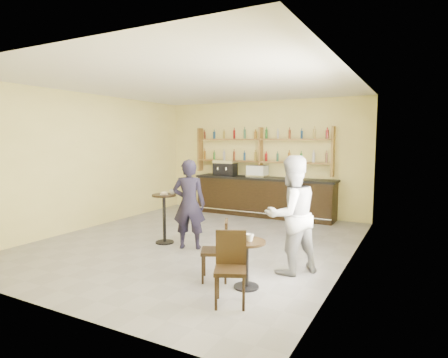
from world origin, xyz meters
The scene contains 23 objects.
floor centered at (0.00, 0.00, 0.00)m, with size 7.00×7.00×0.00m, color slate.
ceiling centered at (0.00, 0.00, 3.20)m, with size 7.00×7.00×0.00m, color white.
wall_back centered at (0.00, 3.50, 1.60)m, with size 7.00×7.00×0.00m, color #F2E589.
wall_front centered at (0.00, -3.50, 1.60)m, with size 7.00×7.00×0.00m, color #F2E589.
wall_left centered at (-3.00, 0.00, 1.60)m, with size 7.00×7.00×0.00m, color #F2E589.
wall_right centered at (3.00, 0.00, 1.60)m, with size 7.00×7.00×0.00m, color #F2E589.
window_pane centered at (2.99, -1.20, 1.70)m, with size 2.00×2.00×0.00m, color white.
window_frame centered at (2.99, -1.20, 1.70)m, with size 0.04×1.70×2.10m, color black, non-canonical shape.
shelf_unit centered at (0.00, 3.37, 1.81)m, with size 4.00×0.26×1.40m, color brown, non-canonical shape.
liquor_bottles centered at (0.00, 3.37, 1.98)m, with size 3.68×0.10×1.00m, color #8C5919, non-canonical shape.
bar_counter centered at (0.20, 3.15, 0.54)m, with size 3.98×0.78×1.08m, color black, non-canonical shape.
espresso_machine centered at (-1.01, 3.15, 1.30)m, with size 0.62×0.40×0.44m, color black, non-canonical shape.
pastry_case centered at (0.00, 3.15, 1.24)m, with size 0.53×0.43×0.32m, color silver, non-canonical shape.
pedestal_table centered at (-0.56, -0.38, 0.50)m, with size 0.49×0.49×1.01m, color black, non-canonical shape.
napkin centered at (-0.56, -0.38, 1.01)m, with size 0.16×0.16×0.00m, color white.
donut centered at (-0.55, -0.39, 1.04)m, with size 0.14×0.14×0.05m, color #E1B452.
cup_pedestal centered at (-0.42, -0.28, 1.06)m, with size 0.12×0.12×0.10m, color white.
man_main centered at (0.10, -0.44, 0.87)m, with size 0.64×0.42×1.74m, color black.
cafe_table centered at (1.91, -1.72, 0.34)m, with size 0.54×0.54×0.69m, color black, non-canonical shape.
cup_cafe centered at (1.96, -1.72, 0.74)m, with size 0.11×0.11×0.10m, color white.
chair_west centered at (1.36, -1.67, 0.46)m, with size 0.39×0.39×0.91m, color black, non-canonical shape.
chair_south centered at (1.96, -2.32, 0.47)m, with size 0.40×0.40×0.93m, color black, non-canonical shape.
patron_second centered at (2.26, -0.81, 0.93)m, with size 0.91×0.71×1.87m, color gray.
Camera 1 is at (4.06, -6.43, 2.11)m, focal length 30.00 mm.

